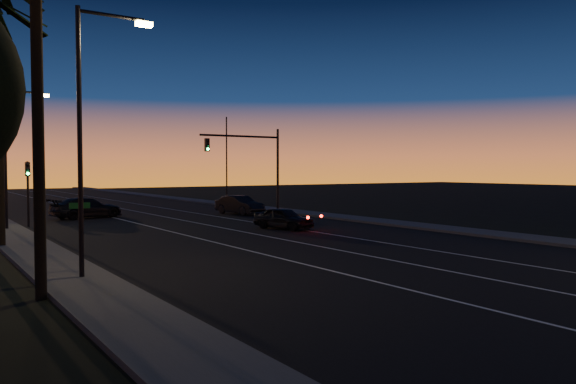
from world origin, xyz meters
TOP-DOWN VIEW (x-y plane):
  - road at (0.00, 30.00)m, footprint 20.00×170.00m
  - sidewalk_left at (-11.20, 30.00)m, footprint 2.40×170.00m
  - sidewalk_right at (11.20, 30.00)m, footprint 2.40×170.00m
  - lane_stripe_left at (-3.00, 30.00)m, footprint 0.12×160.00m
  - lane_stripe_mid at (0.50, 30.00)m, footprint 0.12×160.00m
  - lane_stripe_right at (4.00, 30.00)m, footprint 0.12×160.00m
  - palm_near at (-12.60, 18.00)m, footprint 4.25×4.16m
  - streetlight_left_near at (-10.70, 20.00)m, footprint 2.55×0.26m
  - streetlight_left_far at (-10.69, 38.00)m, footprint 2.55×0.26m
  - street_sign at (-10.80, 21.00)m, footprint 0.70×0.06m
  - signal_mast at (7.14, 39.99)m, footprint 7.10×0.41m
  - signal_post at (-9.50, 39.98)m, footprint 0.28×0.37m
  - far_pole_right at (11.00, 52.00)m, footprint 0.14×0.14m
  - lead_car at (3.34, 29.71)m, footprint 2.82×4.66m
  - right_car at (6.49, 41.07)m, footprint 2.42×4.85m
  - cross_car at (-4.80, 44.34)m, footprint 5.71×3.39m

SIDE VIEW (x-z plane):
  - road at x=0.00m, z-range 0.00..0.01m
  - lane_stripe_left at x=-3.00m, z-range 0.01..0.02m
  - lane_stripe_mid at x=0.50m, z-range 0.01..0.02m
  - lane_stripe_right at x=4.00m, z-range 0.01..0.02m
  - sidewalk_left at x=-11.20m, z-range 0.00..0.16m
  - sidewalk_right at x=11.20m, z-range 0.00..0.16m
  - lead_car at x=3.34m, z-range 0.01..1.36m
  - right_car at x=6.49m, z-range 0.01..1.54m
  - cross_car at x=-4.80m, z-range 0.01..1.56m
  - street_sign at x=-10.80m, z-range 0.36..2.96m
  - signal_post at x=-9.50m, z-range 0.79..4.99m
  - far_pole_right at x=11.00m, z-range 0.00..9.00m
  - signal_mast at x=7.14m, z-range 1.28..8.28m
  - streetlight_left_far at x=-10.69m, z-range 0.81..9.31m
  - streetlight_left_near at x=-10.70m, z-range 0.82..9.82m
  - palm_near at x=-12.60m, z-range 1.31..12.84m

